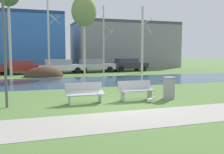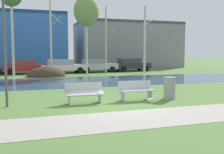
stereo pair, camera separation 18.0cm
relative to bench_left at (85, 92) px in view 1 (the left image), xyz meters
name	(u,v)px [view 1 (the left image)]	position (x,y,z in m)	size (l,w,h in m)	color
ground_plane	(75,80)	(1.18, 9.02, -0.47)	(120.00, 120.00, 0.00)	#517538
paved_path_strip	(140,118)	(1.18, -3.01, -0.47)	(60.00, 2.27, 0.01)	#9E998E
river_band	(77,82)	(1.18, 8.04, -0.47)	(80.00, 6.91, 0.01)	#33516B
soil_mound	(44,77)	(-0.87, 13.02, -0.47)	(3.48, 2.48, 1.75)	#423021
bench_left	(85,92)	(0.00, 0.00, 0.00)	(1.60, 0.57, 0.87)	#B2B5B7
bench_right	(136,90)	(2.36, 0.00, 0.00)	(1.60, 0.57, 0.87)	#B2B5B7
trash_bin	(169,87)	(3.96, -0.16, 0.05)	(0.56, 0.56, 1.01)	gray
seagull	(151,99)	(2.75, -0.72, -0.34)	(0.42, 0.16, 0.25)	white
streetlamp	(3,15)	(-3.06, 0.16, 3.09)	(0.32, 0.32, 5.33)	#4C4C51
birch_center_left	(49,35)	(-0.37, 13.17, 3.26)	(1.18, 2.03, 7.34)	beige
birch_center	(84,11)	(3.02, 13.89, 5.58)	(2.40, 2.40, 7.80)	beige
birch_center_right	(104,40)	(5.11, 14.29, 2.96)	(1.18, 1.92, 6.79)	#BCB7A8
birch_right	(143,39)	(9.11, 13.69, 3.02)	(1.22, 2.10, 6.84)	beige
parked_sedan_second_red	(23,66)	(-2.69, 16.50, 0.28)	(4.60, 2.14, 1.40)	maroon
parked_hatch_third_white	(60,66)	(0.94, 16.09, 0.29)	(4.70, 2.12, 1.44)	silver
parked_wagon_fourth_silver	(94,65)	(4.64, 16.55, 0.28)	(4.45, 2.13, 1.40)	#B2B5BC
parked_suv_fifth_dark	(128,64)	(8.86, 16.91, 0.31)	(4.31, 2.16, 1.48)	#282B30
building_grey_warehouse	(124,45)	(11.58, 25.60, 2.78)	(14.70, 8.41, 6.50)	gray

